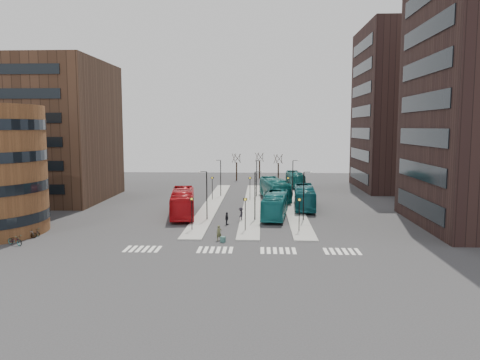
{
  "coord_description": "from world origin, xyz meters",
  "views": [
    {
      "loc": [
        3.34,
        -39.35,
        11.65
      ],
      "look_at": [
        0.69,
        19.16,
        5.0
      ],
      "focal_mm": 35.0,
      "sensor_mm": 36.0,
      "label": 1
    }
  ],
  "objects_px": {
    "commuter_a": "(189,211)",
    "bicycle_far": "(34,232)",
    "teal_bus_b": "(275,189)",
    "traveller": "(219,233)",
    "teal_bus_d": "(295,179)",
    "commuter_b": "(227,219)",
    "teal_bus_c": "(305,197)",
    "teal_bus_a": "(275,205)",
    "suitcase": "(223,239)",
    "bicycle_mid": "(29,234)",
    "red_bus": "(183,203)",
    "commuter_c": "(241,214)",
    "bicycle_near": "(15,240)"
  },
  "relations": [
    {
      "from": "teal_bus_b",
      "to": "commuter_a",
      "type": "bearing_deg",
      "value": -136.91
    },
    {
      "from": "commuter_a",
      "to": "suitcase",
      "type": "bearing_deg",
      "value": 106.8
    },
    {
      "from": "commuter_c",
      "to": "bicycle_mid",
      "type": "relative_size",
      "value": 1.11
    },
    {
      "from": "teal_bus_c",
      "to": "bicycle_far",
      "type": "xyz_separation_m",
      "value": [
        -30.61,
        -18.6,
        -1.2
      ]
    },
    {
      "from": "suitcase",
      "to": "teal_bus_b",
      "type": "height_order",
      "value": "teal_bus_b"
    },
    {
      "from": "red_bus",
      "to": "bicycle_mid",
      "type": "relative_size",
      "value": 8.03
    },
    {
      "from": "bicycle_far",
      "to": "bicycle_mid",
      "type": "bearing_deg",
      "value": -158.33
    },
    {
      "from": "teal_bus_c",
      "to": "traveller",
      "type": "distance_m",
      "value": 22.36
    },
    {
      "from": "teal_bus_d",
      "to": "bicycle_near",
      "type": "distance_m",
      "value": 56.3
    },
    {
      "from": "red_bus",
      "to": "teal_bus_c",
      "type": "distance_m",
      "value": 17.76
    },
    {
      "from": "commuter_a",
      "to": "bicycle_near",
      "type": "xyz_separation_m",
      "value": [
        -15.11,
        -14.99,
        -0.39
      ]
    },
    {
      "from": "suitcase",
      "to": "bicycle_mid",
      "type": "distance_m",
      "value": 20.52
    },
    {
      "from": "traveller",
      "to": "commuter_a",
      "type": "xyz_separation_m",
      "value": [
        -4.93,
        12.13,
        0.1
      ]
    },
    {
      "from": "commuter_b",
      "to": "bicycle_mid",
      "type": "distance_m",
      "value": 21.73
    },
    {
      "from": "commuter_c",
      "to": "traveller",
      "type": "bearing_deg",
      "value": 1.33
    },
    {
      "from": "teal_bus_a",
      "to": "teal_bus_c",
      "type": "height_order",
      "value": "teal_bus_c"
    },
    {
      "from": "commuter_a",
      "to": "bicycle_far",
      "type": "distance_m",
      "value": 18.72
    },
    {
      "from": "teal_bus_b",
      "to": "traveller",
      "type": "bearing_deg",
      "value": -113.26
    },
    {
      "from": "teal_bus_d",
      "to": "commuter_b",
      "type": "height_order",
      "value": "teal_bus_d"
    },
    {
      "from": "red_bus",
      "to": "teal_bus_c",
      "type": "height_order",
      "value": "red_bus"
    },
    {
      "from": "red_bus",
      "to": "commuter_a",
      "type": "height_order",
      "value": "red_bus"
    },
    {
      "from": "teal_bus_c",
      "to": "commuter_c",
      "type": "bearing_deg",
      "value": -129.24
    },
    {
      "from": "red_bus",
      "to": "commuter_b",
      "type": "bearing_deg",
      "value": -50.28
    },
    {
      "from": "teal_bus_a",
      "to": "commuter_b",
      "type": "distance_m",
      "value": 8.04
    },
    {
      "from": "teal_bus_b",
      "to": "bicycle_far",
      "type": "height_order",
      "value": "teal_bus_b"
    },
    {
      "from": "teal_bus_c",
      "to": "teal_bus_a",
      "type": "bearing_deg",
      "value": -120.34
    },
    {
      "from": "commuter_b",
      "to": "bicycle_near",
      "type": "bearing_deg",
      "value": 133.59
    },
    {
      "from": "red_bus",
      "to": "commuter_b",
      "type": "distance_m",
      "value": 8.44
    },
    {
      "from": "red_bus",
      "to": "teal_bus_a",
      "type": "height_order",
      "value": "red_bus"
    },
    {
      "from": "traveller",
      "to": "bicycle_mid",
      "type": "bearing_deg",
      "value": 156.46
    },
    {
      "from": "traveller",
      "to": "bicycle_mid",
      "type": "height_order",
      "value": "traveller"
    },
    {
      "from": "traveller",
      "to": "bicycle_mid",
      "type": "relative_size",
      "value": 1.02
    },
    {
      "from": "commuter_b",
      "to": "bicycle_far",
      "type": "bearing_deg",
      "value": 124.15
    },
    {
      "from": "red_bus",
      "to": "bicycle_far",
      "type": "distance_m",
      "value": 18.67
    },
    {
      "from": "commuter_a",
      "to": "teal_bus_b",
      "type": "bearing_deg",
      "value": -132.92
    },
    {
      "from": "teal_bus_c",
      "to": "commuter_a",
      "type": "relative_size",
      "value": 6.57
    },
    {
      "from": "teal_bus_a",
      "to": "bicycle_mid",
      "type": "relative_size",
      "value": 7.43
    },
    {
      "from": "bicycle_near",
      "to": "bicycle_mid",
      "type": "height_order",
      "value": "bicycle_near"
    },
    {
      "from": "teal_bus_d",
      "to": "bicycle_mid",
      "type": "bearing_deg",
      "value": -129.15
    },
    {
      "from": "teal_bus_b",
      "to": "bicycle_near",
      "type": "relative_size",
      "value": 6.48
    },
    {
      "from": "commuter_a",
      "to": "commuter_c",
      "type": "distance_m",
      "value": 7.04
    },
    {
      "from": "suitcase",
      "to": "bicycle_mid",
      "type": "xyz_separation_m",
      "value": [
        -20.5,
        0.68,
        0.17
      ]
    },
    {
      "from": "suitcase",
      "to": "teal_bus_d",
      "type": "distance_m",
      "value": 46.12
    },
    {
      "from": "teal_bus_a",
      "to": "bicycle_far",
      "type": "xyz_separation_m",
      "value": [
        -26.21,
        -11.99,
        -1.18
      ]
    },
    {
      "from": "commuter_c",
      "to": "bicycle_far",
      "type": "bearing_deg",
      "value": -55.92
    },
    {
      "from": "suitcase",
      "to": "bicycle_near",
      "type": "distance_m",
      "value": 20.61
    },
    {
      "from": "teal_bus_c",
      "to": "bicycle_near",
      "type": "xyz_separation_m",
      "value": [
        -30.61,
        -22.54,
        -1.12
      ]
    },
    {
      "from": "teal_bus_d",
      "to": "commuter_b",
      "type": "bearing_deg",
      "value": -110.53
    },
    {
      "from": "commuter_a",
      "to": "teal_bus_c",
      "type": "bearing_deg",
      "value": -159.91
    },
    {
      "from": "teal_bus_d",
      "to": "bicycle_far",
      "type": "xyz_separation_m",
      "value": [
        -31.0,
        -43.04,
        -1.04
      ]
    }
  ]
}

